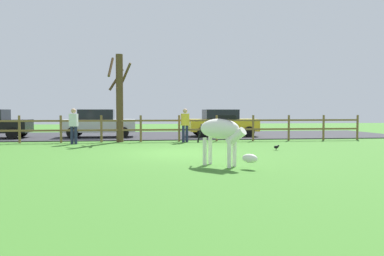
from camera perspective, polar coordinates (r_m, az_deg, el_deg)
The scene contains 10 objects.
ground_plane at distance 13.21m, azimuth -1.86°, elevation -3.95°, with size 60.00×60.00×0.00m, color #3D7528.
parking_asphalt at distance 22.45m, azimuth -3.99°, elevation -1.16°, with size 28.00×7.40×0.05m, color #2D2D33.
paddock_fence at distance 18.09m, azimuth -5.02°, elevation 0.20°, with size 21.01×0.11×1.31m.
bare_tree at distance 18.26m, azimuth -11.30°, elevation 4.96°, with size 1.17×1.02×4.29m.
zebra at distance 10.06m, azimuth 4.73°, elevation -0.75°, with size 1.52×1.48×1.41m.
crow_on_grass at distance 14.57m, azimuth 13.09°, elevation -2.90°, with size 0.21×0.10×0.20m.
parked_car_yellow at distance 21.41m, azimuth 4.73°, elevation 0.85°, with size 4.05×1.97×1.56m.
parked_car_silver at distance 21.25m, azimuth -14.39°, elevation 0.76°, with size 4.05×1.99×1.56m.
visitor_left_of_tree at distance 17.53m, azimuth -18.04°, elevation 0.53°, with size 0.40×0.29×1.64m.
visitor_right_of_tree at distance 17.71m, azimuth -1.09°, elevation 0.68°, with size 0.40×0.29×1.64m.
Camera 1 is at (-1.17, -13.07, 1.53)m, focal length 34.05 mm.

